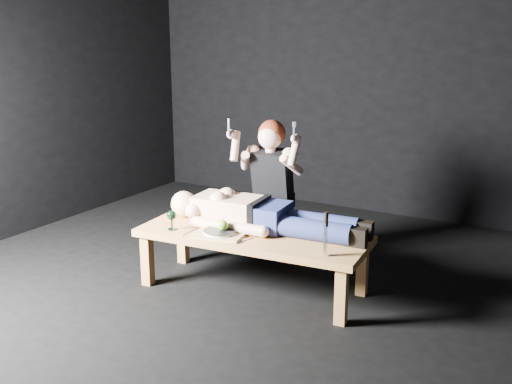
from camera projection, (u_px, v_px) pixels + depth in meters
ground at (238, 289)px, 4.55m from camera, size 5.00×5.00×0.00m
back_wall at (362, 70)px, 6.25m from camera, size 5.00×0.00×5.00m
table at (253, 261)px, 4.49m from camera, size 1.76×0.78×0.45m
lying_man at (266, 212)px, 4.49m from camera, size 1.75×0.67×0.26m
kneeling_woman at (276, 188)px, 5.02m from camera, size 0.74×0.81×1.24m
serving_tray at (220, 234)px, 4.37m from camera, size 0.40×0.32×0.02m
plate at (220, 232)px, 4.36m from camera, size 0.28×0.28×0.02m
apple at (223, 225)px, 4.35m from camera, size 0.08×0.08×0.08m
goblet at (172, 220)px, 4.48m from camera, size 0.08×0.08×0.15m
fork_flat at (189, 232)px, 4.45m from camera, size 0.02×0.18×0.01m
knife_flat at (242, 240)px, 4.26m from camera, size 0.07×0.18×0.01m
spoon_flat at (241, 237)px, 4.33m from camera, size 0.11×0.16×0.01m
carving_knife at (326, 234)px, 3.94m from camera, size 0.04×0.05×0.30m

